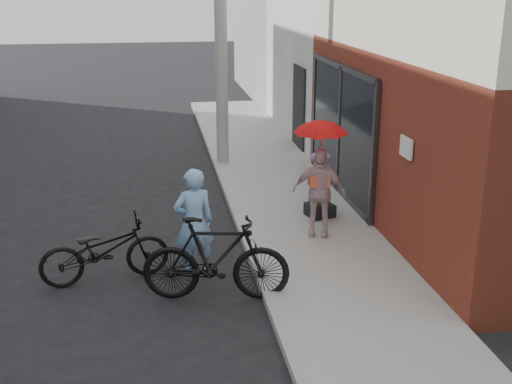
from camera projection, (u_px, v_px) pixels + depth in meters
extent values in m
plane|color=black|center=(194.00, 282.00, 9.24)|extent=(80.00, 80.00, 0.00)
cube|color=gray|center=(304.00, 221.00, 11.42)|extent=(2.20, 24.00, 0.12)
cube|color=#9E9E99|center=(240.00, 225.00, 11.24)|extent=(0.12, 24.00, 0.12)
cube|color=black|center=(341.00, 130.00, 12.59)|extent=(0.06, 3.80, 2.40)
cube|color=white|center=(406.00, 147.00, 9.35)|extent=(0.04, 0.40, 0.30)
cube|color=white|center=(428.00, 6.00, 17.70)|extent=(8.00, 6.00, 7.00)
cube|color=gray|center=(352.00, 0.00, 24.27)|extent=(8.00, 8.00, 7.00)
cylinder|color=#9E9E99|center=(221.00, 12.00, 13.95)|extent=(0.28, 0.28, 7.00)
imported|color=#7FB1E3|center=(194.00, 222.00, 9.26)|extent=(0.66, 0.50, 1.62)
imported|color=black|center=(105.00, 250.00, 9.14)|extent=(1.92, 0.98, 0.96)
imported|color=black|center=(216.00, 259.00, 8.56)|extent=(2.05, 0.89, 1.19)
imported|color=beige|center=(319.00, 192.00, 10.44)|extent=(0.94, 0.64, 1.48)
imported|color=red|center=(321.00, 126.00, 10.10)|extent=(0.83, 0.83, 0.73)
cube|color=black|center=(320.00, 210.00, 11.48)|extent=(0.54, 0.54, 0.23)
imported|color=#2D5723|center=(321.00, 188.00, 11.35)|extent=(0.55, 0.48, 0.61)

